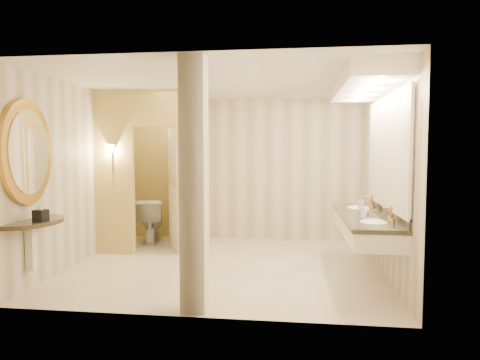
{
  "coord_description": "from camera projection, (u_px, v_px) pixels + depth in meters",
  "views": [
    {
      "loc": [
        1.0,
        -6.21,
        1.72
      ],
      "look_at": [
        0.2,
        0.2,
        1.27
      ],
      "focal_mm": 32.0,
      "sensor_mm": 36.0,
      "label": 1
    }
  ],
  "objects": [
    {
      "name": "floor",
      "position": [
        225.0,
        265.0,
        6.39
      ],
      "size": [
        4.5,
        4.5,
        0.0
      ],
      "primitive_type": "plane",
      "color": "white",
      "rests_on": "ground"
    },
    {
      "name": "ceiling",
      "position": [
        225.0,
        83.0,
        6.21
      ],
      "size": [
        4.5,
        4.5,
        0.0
      ],
      "primitive_type": "plane",
      "rotation": [
        3.14,
        0.0,
        0.0
      ],
      "color": "white",
      "rests_on": "wall_back"
    },
    {
      "name": "wall_back",
      "position": [
        241.0,
        169.0,
        8.28
      ],
      "size": [
        4.5,
        0.02,
        2.7
      ],
      "primitive_type": "cube",
      "color": "beige",
      "rests_on": "floor"
    },
    {
      "name": "wall_front",
      "position": [
        194.0,
        187.0,
        4.32
      ],
      "size": [
        4.5,
        0.02,
        2.7
      ],
      "primitive_type": "cube",
      "color": "beige",
      "rests_on": "floor"
    },
    {
      "name": "wall_left",
      "position": [
        81.0,
        174.0,
        6.58
      ],
      "size": [
        0.02,
        4.0,
        2.7
      ],
      "primitive_type": "cube",
      "color": "beige",
      "rests_on": "floor"
    },
    {
      "name": "wall_right",
      "position": [
        383.0,
        177.0,
        6.02
      ],
      "size": [
        0.02,
        4.0,
        2.7
      ],
      "primitive_type": "cube",
      "color": "beige",
      "rests_on": "floor"
    },
    {
      "name": "toilet_closet",
      "position": [
        170.0,
        170.0,
        7.39
      ],
      "size": [
        1.5,
        1.55,
        2.7
      ],
      "color": "tan",
      "rests_on": "floor"
    },
    {
      "name": "wall_sconce",
      "position": [
        112.0,
        150.0,
        6.94
      ],
      "size": [
        0.14,
        0.14,
        0.42
      ],
      "color": "#B77B3A",
      "rests_on": "toilet_closet"
    },
    {
      "name": "vanity",
      "position": [
        368.0,
        157.0,
        5.64
      ],
      "size": [
        0.75,
        2.53,
        2.09
      ],
      "color": "white",
      "rests_on": "floor"
    },
    {
      "name": "console_shelf",
      "position": [
        27.0,
        181.0,
        5.19
      ],
      "size": [
        0.99,
        0.99,
        1.94
      ],
      "color": "black",
      "rests_on": "floor"
    },
    {
      "name": "pillar",
      "position": [
        194.0,
        185.0,
        4.52
      ],
      "size": [
        0.27,
        0.27,
        2.7
      ],
      "primitive_type": "cube",
      "color": "white",
      "rests_on": "floor"
    },
    {
      "name": "tissue_box",
      "position": [
        41.0,
        215.0,
        5.1
      ],
      "size": [
        0.16,
        0.16,
        0.14
      ],
      "primitive_type": "cube",
      "rotation": [
        0.0,
        0.0,
        -0.16
      ],
      "color": "black",
      "rests_on": "console_shelf"
    },
    {
      "name": "toilet",
      "position": [
        151.0,
        221.0,
        7.94
      ],
      "size": [
        0.62,
        0.89,
        0.83
      ],
      "primitive_type": "imported",
      "rotation": [
        0.0,
        0.0,
        3.36
      ],
      "color": "white",
      "rests_on": "floor"
    },
    {
      "name": "soap_bottle_a",
      "position": [
        363.0,
        213.0,
        5.32
      ],
      "size": [
        0.07,
        0.07,
        0.13
      ],
      "primitive_type": "imported",
      "rotation": [
        0.0,
        0.0,
        0.31
      ],
      "color": "beige",
      "rests_on": "vanity"
    },
    {
      "name": "soap_bottle_b",
      "position": [
        367.0,
        209.0,
        5.72
      ],
      "size": [
        0.11,
        0.11,
        0.12
      ],
      "primitive_type": "imported",
      "rotation": [
        0.0,
        0.0,
        0.3
      ],
      "color": "silver",
      "rests_on": "vanity"
    },
    {
      "name": "soap_bottle_c",
      "position": [
        361.0,
        204.0,
        5.89
      ],
      "size": [
        0.09,
        0.09,
        0.2
      ],
      "primitive_type": "imported",
      "rotation": [
        0.0,
        0.0,
        -0.12
      ],
      "color": "#C6B28C",
      "rests_on": "vanity"
    }
  ]
}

